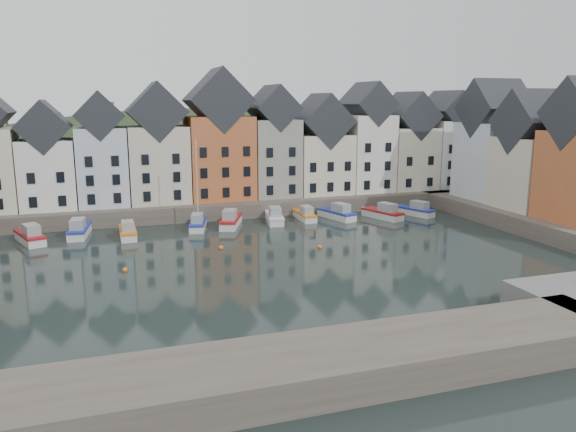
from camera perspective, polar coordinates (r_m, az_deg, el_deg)
name	(u,v)px	position (r m, az deg, el deg)	size (l,w,h in m)	color
ground	(280,267)	(53.27, -0.82, -5.16)	(260.00, 260.00, 0.00)	black
far_quay	(217,202)	(81.39, -7.21, 1.38)	(90.00, 16.00, 2.00)	#4E443C
right_quay	(567,223)	(74.91, 26.49, -0.67)	(14.00, 54.00, 2.00)	#4E443C
near_wall	(224,382)	(30.75, -6.47, -16.39)	(50.00, 6.00, 2.00)	#4E443C
hillside	(193,276)	(110.89, -9.60, -6.01)	(153.60, 70.40, 64.00)	#20341A
far_terrace	(241,148)	(79.11, -4.77, 6.89)	(72.37, 8.16, 17.78)	#EBE3C5
right_terrace	(535,154)	(76.76, 23.84, 5.82)	(8.30, 24.25, 16.36)	silver
mooring_buoys	(226,254)	(57.21, -6.28, -3.88)	(20.50, 5.50, 0.50)	orange
boat_a	(30,237)	(67.96, -24.71, -1.91)	(3.98, 6.57, 2.41)	silver
boat_b	(79,230)	(69.08, -20.45, -1.36)	(2.70, 6.50, 2.42)	silver
boat_c	(128,232)	(66.75, -15.96, -1.55)	(1.82, 5.84, 2.24)	silver
boat_d	(198,223)	(69.28, -9.15, -0.73)	(3.12, 6.05, 11.06)	silver
boat_e	(231,221)	(70.13, -5.84, -0.47)	(4.21, 6.71, 2.47)	silver
boat_f	(275,217)	(72.04, -1.38, -0.12)	(2.98, 6.37, 2.35)	silver
boat_g	(305,215)	(73.72, 1.75, 0.10)	(1.90, 5.57, 2.12)	silver
boat_h	(337,214)	(74.55, 5.03, 0.25)	(3.58, 6.51, 2.39)	silver
boat_i	(383,213)	(75.53, 9.67, 0.27)	(3.73, 6.48, 2.38)	silver
boat_j	(415,210)	(78.56, 12.81, 0.56)	(3.80, 6.07, 2.23)	silver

